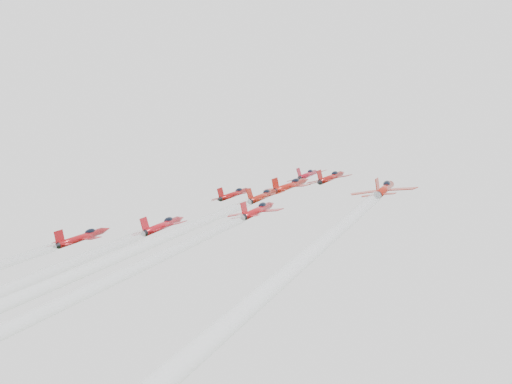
% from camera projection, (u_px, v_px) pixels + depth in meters
% --- Properties ---
extents(jet_lead, '(9.79, 12.83, 7.15)m').
position_uv_depth(jet_lead, '(308.00, 175.00, 145.96)').
color(jet_lead, maroon).
extents(jet_row2_left, '(9.54, 12.51, 6.97)m').
position_uv_depth(jet_row2_left, '(234.00, 194.00, 135.08)').
color(jet_row2_left, maroon).
extents(jet_row2_center, '(10.51, 13.78, 7.68)m').
position_uv_depth(jet_row2_center, '(290.00, 185.00, 127.61)').
color(jet_row2_center, '#A5190F').
extents(jet_row2_right, '(9.70, 12.72, 7.09)m').
position_uv_depth(jet_row2_right, '(331.00, 177.00, 126.62)').
color(jet_row2_right, maroon).
extents(jet_center, '(9.75, 95.11, 48.24)m').
position_uv_depth(jet_center, '(102.00, 264.00, 74.74)').
color(jet_center, '#9C1B0E').
extents(jet_rear_right, '(9.09, 88.65, 44.97)m').
position_uv_depth(jet_rear_right, '(58.00, 304.00, 56.83)').
color(jet_rear_right, '#AD1015').
extents(jet_rear_farright, '(9.48, 92.51, 46.93)m').
position_uv_depth(jet_rear_farright, '(249.00, 284.00, 49.00)').
color(jet_rear_farright, '#A81E10').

